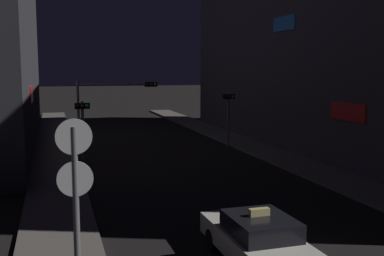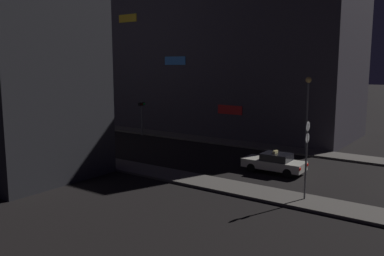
% 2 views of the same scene
% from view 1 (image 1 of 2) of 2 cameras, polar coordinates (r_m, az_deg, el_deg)
% --- Properties ---
extents(sidewalk_left, '(2.47, 59.30, 0.17)m').
position_cam_1_polar(sidewalk_left, '(28.76, -16.28, -3.60)').
color(sidewalk_left, '#5B5651').
rests_on(sidewalk_left, ground_plane).
extents(sidewalk_right, '(2.47, 59.30, 0.17)m').
position_cam_1_polar(sidewalk_right, '(31.53, 7.86, -2.44)').
color(sidewalk_right, '#5B5651').
rests_on(sidewalk_right, ground_plane).
extents(building_facade_right, '(11.94, 34.99, 17.75)m').
position_cam_1_polar(building_facade_right, '(33.92, 20.36, 12.76)').
color(building_facade_right, '#3D3842').
rests_on(building_facade_right, ground_plane).
extents(taxi, '(1.86, 4.47, 1.62)m').
position_cam_1_polar(taxi, '(13.15, 8.01, -13.29)').
color(taxi, silver).
rests_on(taxi, ground_plane).
extents(traffic_light_overhead, '(5.13, 0.42, 4.59)m').
position_cam_1_polar(traffic_light_overhead, '(30.32, -9.67, 3.47)').
color(traffic_light_overhead, slate).
rests_on(traffic_light_overhead, ground_plane).
extents(traffic_light_left_kerb, '(0.80, 0.42, 3.59)m').
position_cam_1_polar(traffic_light_left_kerb, '(26.01, -13.16, 0.96)').
color(traffic_light_left_kerb, slate).
rests_on(traffic_light_left_kerb, ground_plane).
extents(traffic_light_right_kerb, '(0.80, 0.42, 3.72)m').
position_cam_1_polar(traffic_light_right_kerb, '(31.92, 4.46, 2.39)').
color(traffic_light_right_kerb, slate).
rests_on(traffic_light_right_kerb, ground_plane).
extents(sign_pole_left, '(0.54, 0.10, 4.42)m').
position_cam_1_polar(sign_pole_left, '(7.57, -13.83, -12.40)').
color(sign_pole_left, slate).
rests_on(sign_pole_left, sidewalk_left).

